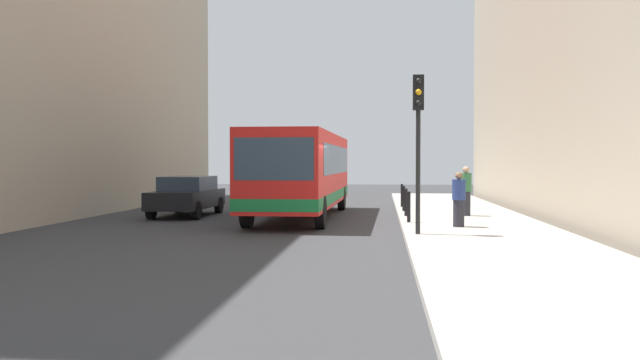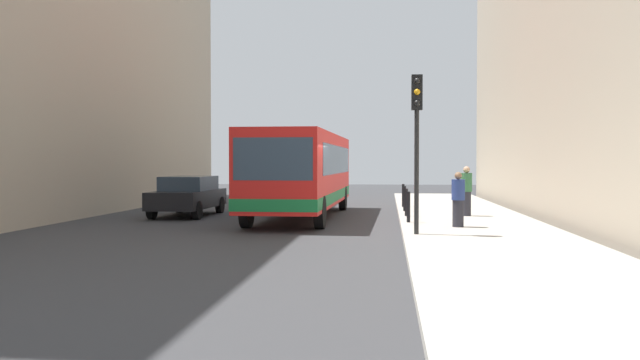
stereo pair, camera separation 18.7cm
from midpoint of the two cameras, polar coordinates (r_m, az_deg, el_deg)
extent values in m
plane|color=#38383A|center=(19.89, -2.50, -4.25)|extent=(80.00, 80.00, 0.00)
cube|color=#ADA89E|center=(19.87, 13.15, -4.07)|extent=(4.40, 40.00, 0.15)
cube|color=red|center=(23.79, -1.82, 0.92)|extent=(2.72, 11.05, 2.50)
cube|color=#197238|center=(23.82, -1.82, -1.36)|extent=(2.74, 11.07, 0.36)
cube|color=#2D3D4C|center=(18.38, -4.30, 1.83)|extent=(2.26, 0.10, 1.20)
cube|color=#2D3D4C|center=(24.28, -1.65, 1.76)|extent=(2.70, 9.45, 1.00)
cylinder|color=black|center=(19.83, -0.22, -2.81)|extent=(0.30, 1.01, 1.00)
cylinder|color=black|center=(20.22, -6.60, -2.74)|extent=(0.30, 1.01, 1.00)
cylinder|color=black|center=(27.58, 1.69, -1.59)|extent=(0.30, 1.01, 1.00)
cylinder|color=black|center=(27.86, -2.95, -1.56)|extent=(0.30, 1.01, 1.00)
cube|color=black|center=(25.12, -11.64, -1.61)|extent=(1.86, 4.43, 0.64)
cube|color=#2D3D4C|center=(25.24, -11.54, -0.27)|extent=(1.64, 2.49, 0.52)
cylinder|color=black|center=(23.47, -10.85, -2.61)|extent=(0.23, 0.64, 0.64)
cylinder|color=black|center=(24.00, -14.60, -2.54)|extent=(0.23, 0.64, 0.64)
cylinder|color=black|center=(26.34, -8.94, -2.15)|extent=(0.23, 0.64, 0.64)
cylinder|color=black|center=(26.82, -12.32, -2.10)|extent=(0.23, 0.64, 0.64)
cylinder|color=black|center=(17.18, 8.16, 0.67)|extent=(0.12, 0.12, 3.20)
cube|color=black|center=(17.27, 8.19, 7.49)|extent=(0.28, 0.24, 0.90)
sphere|color=black|center=(17.17, 8.21, 8.46)|extent=(0.16, 0.16, 0.16)
sphere|color=orange|center=(17.14, 8.21, 7.53)|extent=(0.16, 0.16, 0.16)
sphere|color=black|center=(17.11, 8.21, 6.60)|extent=(0.16, 0.16, 0.16)
cylinder|color=black|center=(20.57, 7.42, -2.32)|extent=(0.11, 0.11, 0.95)
cylinder|color=black|center=(22.94, 7.22, -1.92)|extent=(0.11, 0.11, 0.95)
cylinder|color=black|center=(25.31, 7.05, -1.60)|extent=(0.11, 0.11, 0.95)
cylinder|color=black|center=(27.67, 6.91, -1.33)|extent=(0.11, 0.11, 0.95)
cylinder|color=#26262D|center=(19.37, 11.63, -2.84)|extent=(0.32, 0.32, 0.77)
cylinder|color=navy|center=(19.33, 11.64, -0.83)|extent=(0.38, 0.38, 0.59)
sphere|color=#8C6647|center=(19.32, 11.64, 0.37)|extent=(0.21, 0.21, 0.21)
cylinder|color=#26262D|center=(23.43, 12.27, -2.01)|extent=(0.32, 0.32, 0.84)
cylinder|color=#336B3F|center=(23.40, 12.28, -0.19)|extent=(0.38, 0.38, 0.65)
sphere|color=tan|center=(23.39, 12.28, 0.88)|extent=(0.23, 0.23, 0.23)
camera|label=1|loc=(0.09, -90.25, -0.01)|focal=37.03mm
camera|label=2|loc=(0.09, 89.75, 0.01)|focal=37.03mm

